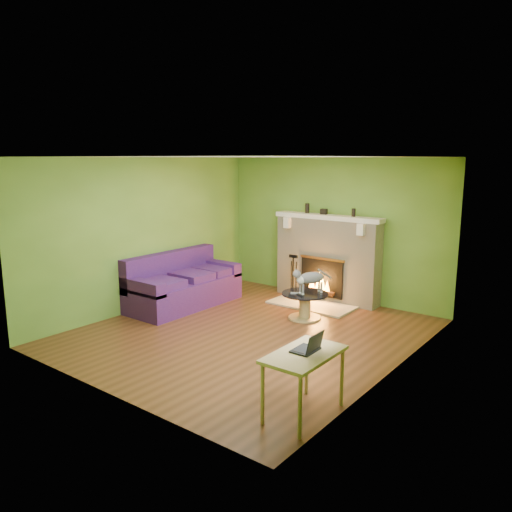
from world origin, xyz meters
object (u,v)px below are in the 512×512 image
(coffee_table, at_px, (305,304))
(sofa, at_px, (182,285))
(cat, at_px, (311,281))
(desk, at_px, (304,360))

(coffee_table, bearing_deg, sofa, -162.38)
(sofa, distance_m, cat, 2.36)
(sofa, bearing_deg, coffee_table, 17.62)
(desk, bearing_deg, cat, 120.16)
(sofa, height_order, coffee_table, sofa)
(sofa, relative_size, desk, 2.31)
(sofa, distance_m, coffee_table, 2.26)
(coffee_table, relative_size, desk, 0.84)
(sofa, height_order, desk, sofa)
(sofa, xyz_separation_m, desk, (3.81, -1.98, 0.22))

